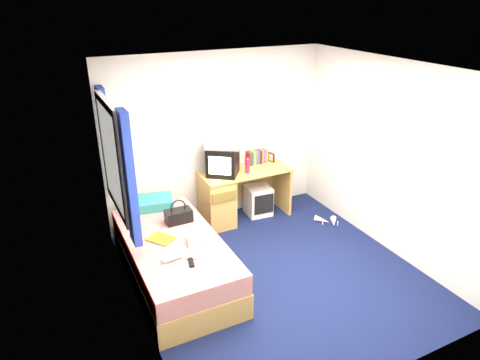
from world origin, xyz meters
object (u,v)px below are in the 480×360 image
vcr (223,144)px  towel (201,238)px  crt_tv (223,161)px  remote_control (191,262)px  storage_cube (258,200)px  picture_frame (271,157)px  white_heels (328,221)px  handbag (179,215)px  colour_swatch_fan (194,258)px  aerosol_can (234,166)px  pink_water_bottle (247,166)px  bed (175,259)px  magazine (161,239)px  water_bottle (172,257)px  pillow (151,203)px  desk (227,196)px

vcr → towel: (-0.82, -1.20, -0.61)m
crt_tv → remote_control: size_ratio=3.42×
storage_cube → vcr: bearing=-176.3°
picture_frame → white_heels: size_ratio=0.40×
towel → remote_control: size_ratio=1.70×
handbag → colour_swatch_fan: handbag is taller
aerosol_can → colour_swatch_fan: size_ratio=0.79×
crt_tv → pink_water_bottle: 0.36m
picture_frame → remote_control: 2.54m
bed → crt_tv: size_ratio=3.65×
storage_cube → crt_tv: 0.92m
pink_water_bottle → handbag: 1.35m
towel → magazine: towel is taller
storage_cube → magazine: bearing=-147.5°
colour_swatch_fan → magazine: bearing=111.8°
magazine → white_heels: (2.52, 0.21, -0.51)m
magazine → colour_swatch_fan: bearing=-68.2°
vcr → white_heels: vcr is taller
water_bottle → crt_tv: bearing=49.0°
pink_water_bottle → water_bottle: pink_water_bottle is taller
pillow → remote_control: (0.03, -1.41, -0.05)m
bed → desk: desk is taller
bed → handbag: 0.54m
aerosol_can → white_heels: bearing=-33.2°
pillow → crt_tv: size_ratio=1.03×
water_bottle → colour_swatch_fan: size_ratio=0.91×
pillow → water_bottle: pillow is taller
handbag → water_bottle: size_ratio=1.58×
magazine → remote_control: (0.14, -0.59, 0.00)m
pink_water_bottle → towel: bearing=-136.4°
crt_tv → water_bottle: crt_tv is taller
aerosol_can → white_heels: aerosol_can is taller
handbag → towel: size_ratio=1.16×
magazine → water_bottle: water_bottle is taller
desk → magazine: bearing=-143.1°
pillow → water_bottle: (-0.13, -1.26, -0.03)m
bed → towel: towel is taller
bed → picture_frame: 2.30m
crt_tv → white_heels: crt_tv is taller
storage_cube → pink_water_bottle: bearing=-152.4°
handbag → colour_swatch_fan: size_ratio=1.44×
bed → picture_frame: bearing=30.4°
vcr → towel: size_ratio=1.71×
crt_tv → white_heels: size_ratio=1.55×
picture_frame → aerosol_can: bearing=172.6°
pink_water_bottle → magazine: size_ratio=0.70×
remote_control → picture_frame: bearing=53.7°
pink_water_bottle → colour_swatch_fan: (-1.32, -1.35, -0.30)m
picture_frame → white_heels: bearing=-77.5°
desk → remote_control: size_ratio=8.12×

